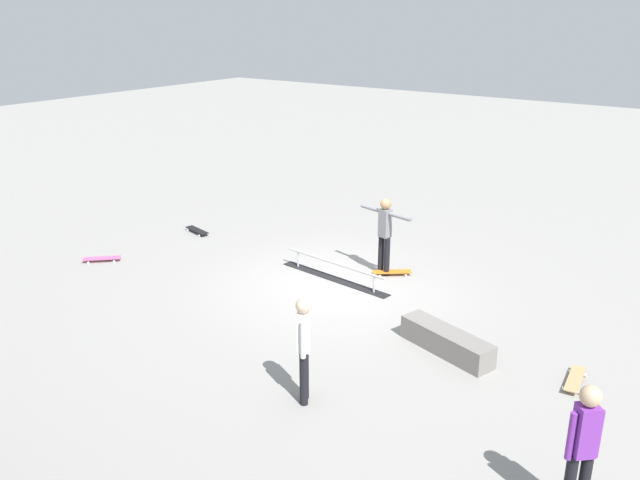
% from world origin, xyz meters
% --- Properties ---
extents(ground_plane, '(60.00, 60.00, 0.00)m').
position_xyz_m(ground_plane, '(0.00, 0.00, 0.00)').
color(ground_plane, gray).
extents(grind_rail, '(2.73, 0.52, 0.38)m').
position_xyz_m(grind_rail, '(0.28, -0.25, 0.17)').
color(grind_rail, black).
rests_on(grind_rail, ground_plane).
extents(skate_ledge, '(1.73, 0.90, 0.39)m').
position_xyz_m(skate_ledge, '(-2.92, 1.20, 0.19)').
color(skate_ledge, gray).
rests_on(skate_ledge, ground_plane).
extents(skater_main, '(1.31, 0.35, 1.65)m').
position_xyz_m(skater_main, '(-0.41, -1.07, 0.96)').
color(skater_main, black).
rests_on(skater_main, ground_plane).
extents(skateboard_main, '(0.74, 0.66, 0.09)m').
position_xyz_m(skateboard_main, '(-0.59, -1.12, 0.07)').
color(skateboard_main, orange).
rests_on(skateboard_main, ground_plane).
extents(bystander_purple_shirt, '(0.32, 0.31, 1.67)m').
position_xyz_m(bystander_purple_shirt, '(-5.63, 3.77, 0.94)').
color(bystander_purple_shirt, black).
rests_on(bystander_purple_shirt, ground_plane).
extents(bystander_white_shirt, '(0.27, 0.34, 1.60)m').
position_xyz_m(bystander_white_shirt, '(-1.89, 3.65, 0.90)').
color(bystander_white_shirt, black).
rests_on(bystander_white_shirt, ground_plane).
extents(loose_skateboard_black, '(0.82, 0.39, 0.09)m').
position_xyz_m(loose_skateboard_black, '(4.69, -0.67, 0.07)').
color(loose_skateboard_black, black).
rests_on(loose_skateboard_black, ground_plane).
extents(loose_skateboard_pink, '(0.72, 0.70, 0.09)m').
position_xyz_m(loose_skateboard_pink, '(5.00, 1.91, 0.07)').
color(loose_skateboard_pink, '#E05993').
rests_on(loose_skateboard_pink, ground_plane).
extents(loose_skateboard_natural, '(0.32, 0.82, 0.09)m').
position_xyz_m(loose_skateboard_natural, '(-4.88, 0.94, 0.07)').
color(loose_skateboard_natural, tan).
rests_on(loose_skateboard_natural, ground_plane).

